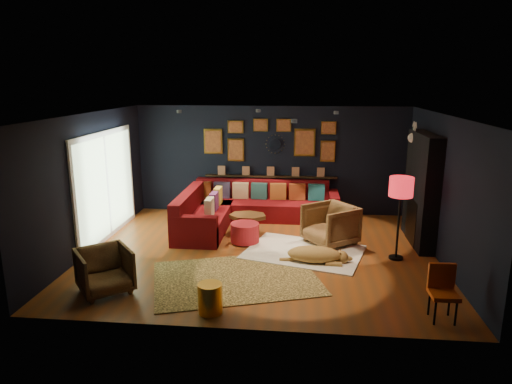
# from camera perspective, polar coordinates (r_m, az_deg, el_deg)

# --- Properties ---
(floor) EXTENTS (6.50, 6.50, 0.00)m
(floor) POSITION_cam_1_polar(r_m,az_deg,el_deg) (8.74, 0.58, -7.59)
(floor) COLOR brown
(floor) RESTS_ON ground
(room_walls) EXTENTS (6.50, 6.50, 6.50)m
(room_walls) POSITION_cam_1_polar(r_m,az_deg,el_deg) (8.29, 0.60, 2.71)
(room_walls) COLOR black
(room_walls) RESTS_ON ground
(sectional) EXTENTS (3.41, 2.69, 0.86)m
(sectional) POSITION_cam_1_polar(r_m,az_deg,el_deg) (10.41, -1.90, -2.18)
(sectional) COLOR maroon
(sectional) RESTS_ON ground
(ledge) EXTENTS (3.20, 0.12, 0.04)m
(ledge) POSITION_cam_1_polar(r_m,az_deg,el_deg) (11.05, 1.84, 1.96)
(ledge) COLOR black
(ledge) RESTS_ON room_walls
(gallery_wall) EXTENTS (3.15, 0.04, 1.02)m
(gallery_wall) POSITION_cam_1_polar(r_m,az_deg,el_deg) (10.93, 1.82, 6.56)
(gallery_wall) COLOR gold
(gallery_wall) RESTS_ON room_walls
(sunburst_mirror) EXTENTS (0.47, 0.16, 0.47)m
(sunburst_mirror) POSITION_cam_1_polar(r_m,az_deg,el_deg) (10.94, 2.41, 5.99)
(sunburst_mirror) COLOR silver
(sunburst_mirror) RESTS_ON room_walls
(fireplace) EXTENTS (0.31, 1.60, 2.20)m
(fireplace) POSITION_cam_1_polar(r_m,az_deg,el_deg) (9.56, 19.90, -0.13)
(fireplace) COLOR black
(fireplace) RESTS_ON ground
(deer_head) EXTENTS (0.50, 0.28, 0.45)m
(deer_head) POSITION_cam_1_polar(r_m,az_deg,el_deg) (9.87, 19.96, 6.37)
(deer_head) COLOR white
(deer_head) RESTS_ON fireplace
(sliding_door) EXTENTS (0.06, 2.80, 2.20)m
(sliding_door) POSITION_cam_1_polar(r_m,az_deg,el_deg) (9.78, -18.19, 0.78)
(sliding_door) COLOR white
(sliding_door) RESTS_ON ground
(ceiling_spots) EXTENTS (3.30, 2.50, 0.06)m
(ceiling_spots) POSITION_cam_1_polar(r_m,az_deg,el_deg) (8.96, 1.08, 9.78)
(ceiling_spots) COLOR black
(ceiling_spots) RESTS_ON room_walls
(shag_rug) EXTENTS (2.46, 2.07, 0.03)m
(shag_rug) POSITION_cam_1_polar(r_m,az_deg,el_deg) (8.78, 6.00, -7.47)
(shag_rug) COLOR white
(shag_rug) RESTS_ON ground
(leopard_rug) EXTENTS (3.10, 2.61, 0.02)m
(leopard_rug) POSITION_cam_1_polar(r_m,az_deg,el_deg) (7.68, -2.53, -10.69)
(leopard_rug) COLOR #DEB460
(leopard_rug) RESTS_ON ground
(coffee_table) EXTENTS (0.83, 0.64, 0.40)m
(coffee_table) POSITION_cam_1_polar(r_m,az_deg,el_deg) (9.66, -1.05, -3.28)
(coffee_table) COLOR brown
(coffee_table) RESTS_ON shag_rug
(pouf) EXTENTS (0.58, 0.58, 0.38)m
(pouf) POSITION_cam_1_polar(r_m,az_deg,el_deg) (9.18, -1.40, -5.08)
(pouf) COLOR #A51B25
(pouf) RESTS_ON shag_rug
(armchair_left) EXTENTS (1.02, 1.02, 0.77)m
(armchair_left) POSITION_cam_1_polar(r_m,az_deg,el_deg) (7.45, -18.40, -9.08)
(armchair_left) COLOR #B37D44
(armchair_left) RESTS_ON ground
(armchair_right) EXTENTS (1.16, 1.17, 0.89)m
(armchair_right) POSITION_cam_1_polar(r_m,az_deg,el_deg) (9.15, 9.26, -3.84)
(armchair_right) COLOR #B37D44
(armchair_right) RESTS_ON ground
(gold_stool) EXTENTS (0.35, 0.35, 0.43)m
(gold_stool) POSITION_cam_1_polar(r_m,az_deg,el_deg) (6.59, -5.76, -13.09)
(gold_stool) COLOR gold
(gold_stool) RESTS_ON ground
(orange_chair) EXTENTS (0.37, 0.37, 0.77)m
(orange_chair) POSITION_cam_1_polar(r_m,az_deg,el_deg) (6.82, 22.30, -11.01)
(orange_chair) COLOR black
(orange_chair) RESTS_ON ground
(floor_lamp) EXTENTS (0.42, 0.42, 1.53)m
(floor_lamp) POSITION_cam_1_polar(r_m,az_deg,el_deg) (8.47, 17.67, 0.14)
(floor_lamp) COLOR black
(floor_lamp) RESTS_ON ground
(dog) EXTENTS (1.34, 0.71, 0.41)m
(dog) POSITION_cam_1_polar(r_m,az_deg,el_deg) (8.26, 7.31, -7.36)
(dog) COLOR #C09446
(dog) RESTS_ON leopard_rug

